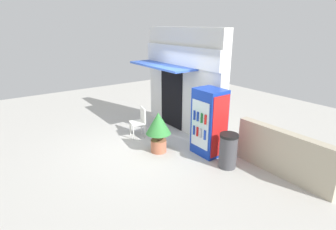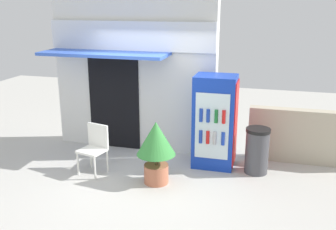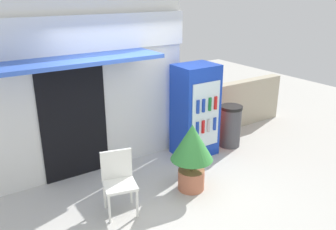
{
  "view_description": "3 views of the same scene",
  "coord_description": "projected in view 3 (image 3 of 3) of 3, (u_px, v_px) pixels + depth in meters",
  "views": [
    {
      "loc": [
        5.85,
        -3.6,
        3.27
      ],
      "look_at": [
        0.2,
        0.46,
        0.89
      ],
      "focal_mm": 28.74,
      "sensor_mm": 36.0,
      "label": 1
    },
    {
      "loc": [
        2.2,
        -5.84,
        3.05
      ],
      "look_at": [
        0.44,
        0.61,
        1.05
      ],
      "focal_mm": 41.45,
      "sensor_mm": 36.0,
      "label": 2
    },
    {
      "loc": [
        -2.6,
        -3.84,
        3.02
      ],
      "look_at": [
        0.34,
        0.59,
        1.09
      ],
      "focal_mm": 37.31,
      "sensor_mm": 36.0,
      "label": 3
    }
  ],
  "objects": [
    {
      "name": "drink_cooler",
      "position": [
        196.0,
        111.0,
        6.52
      ],
      "size": [
        0.78,
        0.66,
        1.74
      ],
      "color": "#1438B2",
      "rests_on": "ground"
    },
    {
      "name": "stone_boundary_wall",
      "position": [
        240.0,
        104.0,
        8.02
      ],
      "size": [
        2.34,
        0.24,
        1.05
      ],
      "primitive_type": "cube",
      "color": "#B7AD93",
      "rests_on": "ground"
    },
    {
      "name": "storefront_building",
      "position": [
        90.0,
        78.0,
        5.77
      ],
      "size": [
        3.39,
        1.14,
        3.17
      ],
      "color": "silver",
      "rests_on": "ground"
    },
    {
      "name": "ground",
      "position": [
        171.0,
        196.0,
        5.39
      ],
      "size": [
        16.0,
        16.0,
        0.0
      ],
      "primitive_type": "plane",
      "color": "beige"
    },
    {
      "name": "plastic_chair",
      "position": [
        118.0,
        178.0,
        4.9
      ],
      "size": [
        0.53,
        0.51,
        0.9
      ],
      "color": "white",
      "rests_on": "ground"
    },
    {
      "name": "trash_bin",
      "position": [
        230.0,
        126.0,
        7.0
      ],
      "size": [
        0.44,
        0.44,
        0.85
      ],
      "color": "#47474C",
      "rests_on": "ground"
    },
    {
      "name": "potted_plant_near_shop",
      "position": [
        192.0,
        149.0,
        5.37
      ],
      "size": [
        0.66,
        0.66,
        1.1
      ],
      "color": "#BC6B4C",
      "rests_on": "ground"
    }
  ]
}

